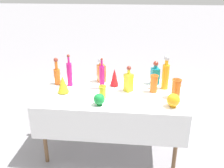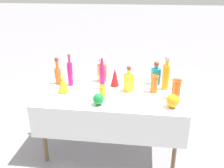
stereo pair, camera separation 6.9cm
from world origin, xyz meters
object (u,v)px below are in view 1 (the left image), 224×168
object	(u,v)px
tall_bottle_0	(102,76)
round_bowl_1	(173,100)
tall_bottle_3	(69,73)
round_bowl_0	(99,99)
tall_bottle_2	(166,74)
square_decanter_0	(129,81)
square_decanter_2	(155,74)
slender_vase_1	(103,91)
fluted_vase_0	(63,84)
cardboard_box_behind_left	(144,102)
fluted_vase_1	(114,77)
square_decanter_1	(101,71)
slender_vase_2	(176,88)
tall_bottle_1	(57,74)
slender_vase_0	(154,83)

from	to	relation	value
tall_bottle_0	round_bowl_1	world-z (taller)	tall_bottle_0
tall_bottle_3	round_bowl_0	bearing A→B (deg)	-47.81
tall_bottle_2	square_decanter_0	distance (m)	0.45
square_decanter_2	round_bowl_0	xyz separation A→B (m)	(-0.61, -0.65, -0.06)
slender_vase_1	fluted_vase_0	distance (m)	0.48
square_decanter_2	cardboard_box_behind_left	bearing A→B (deg)	97.39
tall_bottle_2	round_bowl_1	bearing A→B (deg)	-84.81
fluted_vase_1	cardboard_box_behind_left	xyz separation A→B (m)	(0.40, 0.84, -0.74)
square_decanter_1	slender_vase_2	distance (m)	0.98
tall_bottle_1	slender_vase_2	xyz separation A→B (m)	(1.42, -0.26, -0.02)
tall_bottle_0	cardboard_box_behind_left	world-z (taller)	tall_bottle_0
square_decanter_0	tall_bottle_3	bearing A→B (deg)	172.54
round_bowl_0	tall_bottle_0	bearing A→B (deg)	94.05
square_decanter_1	slender_vase_1	world-z (taller)	square_decanter_1
fluted_vase_1	square_decanter_1	bearing A→B (deg)	143.84
round_bowl_1	cardboard_box_behind_left	xyz separation A→B (m)	(-0.25, 1.33, -0.70)
square_decanter_2	tall_bottle_2	bearing A→B (deg)	-51.63
slender_vase_1	square_decanter_2	bearing A→B (deg)	38.18
slender_vase_2	fluted_vase_1	distance (m)	0.75
square_decanter_0	fluted_vase_1	size ratio (longest dim) A/B	1.41
slender_vase_0	slender_vase_1	distance (m)	0.61
square_decanter_1	round_bowl_1	distance (m)	1.04
square_decanter_2	fluted_vase_1	distance (m)	0.51
tall_bottle_2	tall_bottle_3	world-z (taller)	tall_bottle_2
cardboard_box_behind_left	round_bowl_1	bearing A→B (deg)	-79.46
slender_vase_0	slender_vase_2	xyz separation A→B (m)	(0.23, -0.14, 0.01)
tall_bottle_1	square_decanter_1	world-z (taller)	tall_bottle_1
tall_bottle_0	round_bowl_1	distance (m)	0.89
tall_bottle_0	tall_bottle_2	world-z (taller)	tall_bottle_2
tall_bottle_1	tall_bottle_3	world-z (taller)	tall_bottle_3
tall_bottle_2	fluted_vase_1	world-z (taller)	tall_bottle_2
square_decanter_2	slender_vase_0	xyz separation A→B (m)	(-0.03, -0.25, -0.02)
slender_vase_1	fluted_vase_1	world-z (taller)	fluted_vase_1
slender_vase_0	fluted_vase_0	size ratio (longest dim) A/B	0.96
cardboard_box_behind_left	square_decanter_2	bearing A→B (deg)	-82.61
tall_bottle_3	tall_bottle_1	bearing A→B (deg)	168.71
square_decanter_1	round_bowl_1	world-z (taller)	square_decanter_1
tall_bottle_1	square_decanter_0	xyz separation A→B (m)	(0.89, -0.13, -0.01)
tall_bottle_1	slender_vase_0	world-z (taller)	tall_bottle_1
square_decanter_1	tall_bottle_1	bearing A→B (deg)	-164.98
tall_bottle_0	slender_vase_2	xyz separation A→B (m)	(0.84, -0.18, -0.04)
tall_bottle_2	slender_vase_2	size ratio (longest dim) A/B	1.90
fluted_vase_1	cardboard_box_behind_left	distance (m)	1.19
slender_vase_1	tall_bottle_3	bearing A→B (deg)	145.82
square_decanter_0	square_decanter_1	xyz separation A→B (m)	(-0.36, 0.27, 0.02)
square_decanter_2	square_decanter_1	bearing A→B (deg)	178.98
slender_vase_2	fluted_vase_0	distance (m)	1.27
tall_bottle_0	square_decanter_1	bearing A→B (deg)	100.50
fluted_vase_1	cardboard_box_behind_left	world-z (taller)	fluted_vase_1
tall_bottle_0	slender_vase_2	size ratio (longest dim) A/B	1.75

